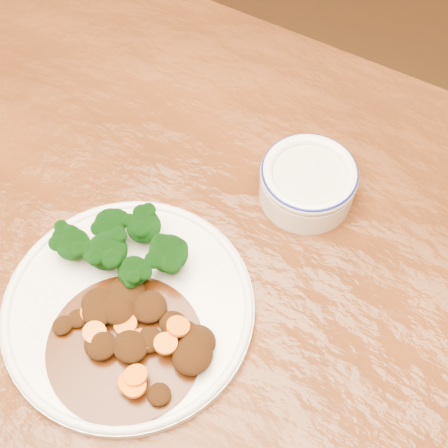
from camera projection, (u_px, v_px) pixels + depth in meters
The scene contains 6 objects.
ground at pixel (174, 440), 1.32m from camera, with size 4.00×4.00×0.00m, color #4C2B13.
dining_table at pixel (137, 312), 0.75m from camera, with size 1.61×1.09×0.75m.
dinner_plate at pixel (128, 308), 0.66m from camera, with size 0.27×0.27×0.02m.
broccoli_florets at pixel (120, 245), 0.66m from camera, with size 0.14×0.10×0.05m.
mince_stew at pixel (138, 332), 0.63m from camera, with size 0.16×0.16×0.03m.
dip_bowl at pixel (308, 181), 0.72m from camera, with size 0.11×0.11×0.05m.
Camera 1 is at (0.27, -0.18, 1.37)m, focal length 50.00 mm.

